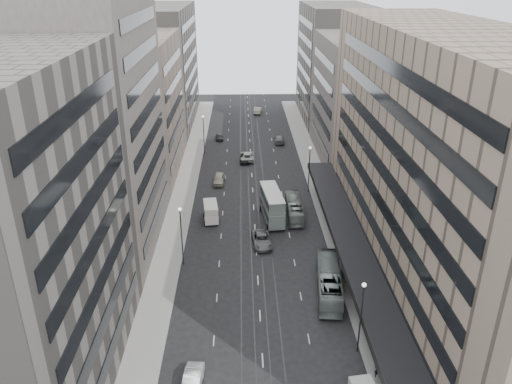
{
  "coord_description": "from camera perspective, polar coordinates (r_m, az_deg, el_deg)",
  "views": [
    {
      "loc": [
        -1.79,
        -44.42,
        35.59
      ],
      "look_at": [
        0.12,
        20.17,
        6.68
      ],
      "focal_mm": 35.0,
      "sensor_mm": 36.0,
      "label": 1
    }
  ],
  "objects": [
    {
      "name": "building_right_far",
      "position": [
        130.34,
        8.9,
        14.29
      ],
      "size": [
        15.0,
        32.0,
        28.0
      ],
      "primitive_type": "cube",
      "color": "#615D57",
      "rests_on": "ground"
    },
    {
      "name": "lamp_left_far",
      "position": [
        104.25,
        -6.01,
        7.03
      ],
      "size": [
        0.44,
        0.44,
        8.32
      ],
      "color": "#262628",
      "rests_on": "ground"
    },
    {
      "name": "lamp_right_near",
      "position": [
        51.08,
        11.97,
        -13.02
      ],
      "size": [
        0.44,
        0.44,
        8.32
      ],
      "color": "#262628",
      "rests_on": "ground"
    },
    {
      "name": "sedan_2",
      "position": [
        70.54,
        0.66,
        -5.48
      ],
      "size": [
        2.95,
        5.7,
        1.53
      ],
      "primitive_type": "imported",
      "rotation": [
        0.0,
        0.0,
        0.07
      ],
      "color": "#5F5F62",
      "rests_on": "ground"
    },
    {
      "name": "department_store",
      "position": [
        60.94,
        20.87,
        2.67
      ],
      "size": [
        19.2,
        60.0,
        30.0
      ],
      "color": "#786B57",
      "rests_on": "ground"
    },
    {
      "name": "building_left_d",
      "position": [
        126.83,
        -10.93,
        13.88
      ],
      "size": [
        15.0,
        38.0,
        28.0
      ],
      "primitive_type": "cube",
      "color": "#615D57",
      "rests_on": "ground"
    },
    {
      "name": "sedan_1",
      "position": [
        49.6,
        -7.31,
        -20.73
      ],
      "size": [
        2.02,
        4.78,
        1.53
      ],
      "primitive_type": "imported",
      "rotation": [
        0.0,
        0.0,
        -0.09
      ],
      "color": "white",
      "rests_on": "ground"
    },
    {
      "name": "lamp_right_far",
      "position": [
        85.8,
        6.13,
        3.22
      ],
      "size": [
        0.44,
        0.44,
        8.32
      ],
      "color": "#262628",
      "rests_on": "ground"
    },
    {
      "name": "sedan_8",
      "position": [
        114.64,
        -4.21,
        6.3
      ],
      "size": [
        1.88,
        4.01,
        1.33
      ],
      "primitive_type": "imported",
      "rotation": [
        0.0,
        0.0,
        0.08
      ],
      "color": "#252528",
      "rests_on": "ground"
    },
    {
      "name": "sedan_6",
      "position": [
        101.71,
        -1.0,
        4.11
      ],
      "size": [
        2.87,
        5.98,
        1.64
      ],
      "primitive_type": "imported",
      "rotation": [
        0.0,
        0.0,
        3.12
      ],
      "color": "#B6B6B2",
      "rests_on": "ground"
    },
    {
      "name": "building_left_c",
      "position": [
        95.37,
        -13.75,
        9.41
      ],
      "size": [
        15.0,
        28.0,
        25.0
      ],
      "primitive_type": "cube",
      "color": "gray",
      "rests_on": "ground"
    },
    {
      "name": "double_decker",
      "position": [
        76.5,
        1.85,
        -1.46
      ],
      "size": [
        3.57,
        9.01,
        4.8
      ],
      "rotation": [
        0.0,
        0.0,
        0.12
      ],
      "color": "slate",
      "rests_on": "ground"
    },
    {
      "name": "pedestrian",
      "position": [
        51.26,
        13.76,
        -19.1
      ],
      "size": [
        0.69,
        0.47,
        1.81
      ],
      "primitive_type": "imported",
      "rotation": [
        0.0,
        0.0,
        3.09
      ],
      "color": "black",
      "rests_on": "sidewalk_right"
    },
    {
      "name": "sedan_4",
      "position": [
        90.64,
        -4.27,
        1.5
      ],
      "size": [
        2.15,
        5.09,
        1.72
      ],
      "primitive_type": "imported",
      "rotation": [
        0.0,
        0.0,
        -0.02
      ],
      "color": "#A49B88",
      "rests_on": "ground"
    },
    {
      "name": "bus_far",
      "position": [
        78.43,
        4.39,
        -1.86
      ],
      "size": [
        2.41,
        9.7,
        2.69
      ],
      "primitive_type": "imported",
      "rotation": [
        0.0,
        0.0,
        3.13
      ],
      "color": "gray",
      "rests_on": "ground"
    },
    {
      "name": "sedan_5",
      "position": [
        100.84,
        -1.29,
        3.92
      ],
      "size": [
        1.92,
        4.92,
        1.6
      ],
      "primitive_type": "imported",
      "rotation": [
        0.0,
        0.0,
        -0.05
      ],
      "color": "black",
      "rests_on": "ground"
    },
    {
      "name": "building_left_a",
      "position": [
        46.24,
        -26.82,
        -5.17
      ],
      "size": [
        15.0,
        28.0,
        30.0
      ],
      "primitive_type": "cube",
      "color": "#615D57",
      "rests_on": "ground"
    },
    {
      "name": "sidewalk_left",
      "position": [
        89.86,
        -8.08,
        0.57
      ],
      "size": [
        4.0,
        125.0,
        0.15
      ],
      "primitive_type": "cube",
      "color": "gray",
      "rests_on": "ground"
    },
    {
      "name": "ground",
      "position": [
        56.94,
        0.5,
        -14.58
      ],
      "size": [
        220.0,
        220.0,
        0.0
      ],
      "primitive_type": "plane",
      "color": "black",
      "rests_on": "ground"
    },
    {
      "name": "sidewalk_right",
      "position": [
        90.34,
        7.23,
        0.75
      ],
      "size": [
        4.0,
        125.0,
        0.15
      ],
      "primitive_type": "cube",
      "color": "gray",
      "rests_on": "ground"
    },
    {
      "name": "building_right_mid",
      "position": [
        101.95,
        11.75,
        10.23
      ],
      "size": [
        15.0,
        28.0,
        24.0
      ],
      "primitive_type": "cube",
      "color": "#4F4A45",
      "rests_on": "ground"
    },
    {
      "name": "bus_near",
      "position": [
        60.98,
        8.34,
        -10.07
      ],
      "size": [
        3.96,
        11.69,
        3.19
      ],
      "primitive_type": "imported",
      "rotation": [
        0.0,
        0.0,
        3.03
      ],
      "color": "slate",
      "rests_on": "ground"
    },
    {
      "name": "lamp_left_near",
      "position": [
        64.56,
        -8.55,
        -4.26
      ],
      "size": [
        0.44,
        0.44,
        8.32
      ],
      "color": "#262628",
      "rests_on": "ground"
    },
    {
      "name": "sedan_7",
      "position": [
        112.51,
        2.65,
        6.05
      ],
      "size": [
        2.29,
        5.4,
        1.55
      ],
      "primitive_type": "imported",
      "rotation": [
        0.0,
        0.0,
        3.12
      ],
      "color": "#5B5B5D",
      "rests_on": "ground"
    },
    {
      "name": "sedan_9",
      "position": [
        136.38,
        0.19,
        9.35
      ],
      "size": [
        2.35,
        5.34,
        1.7
      ],
      "primitive_type": "imported",
      "rotation": [
        0.0,
        0.0,
        3.03
      ],
      "color": "#A59F89",
      "rests_on": "ground"
    },
    {
      "name": "panel_van",
      "position": [
        76.99,
        -5.19,
        -2.22
      ],
      "size": [
        2.68,
        4.76,
        2.87
      ],
      "rotation": [
        0.0,
        0.0,
        0.12
      ],
      "color": "white",
      "rests_on": "ground"
    },
    {
      "name": "building_left_b",
      "position": [
        68.96,
        -18.38,
        7.23
      ],
      "size": [
        15.0,
        26.0,
        34.0
      ],
      "primitive_type": "cube",
      "color": "#4F4A45",
      "rests_on": "ground"
    }
  ]
}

